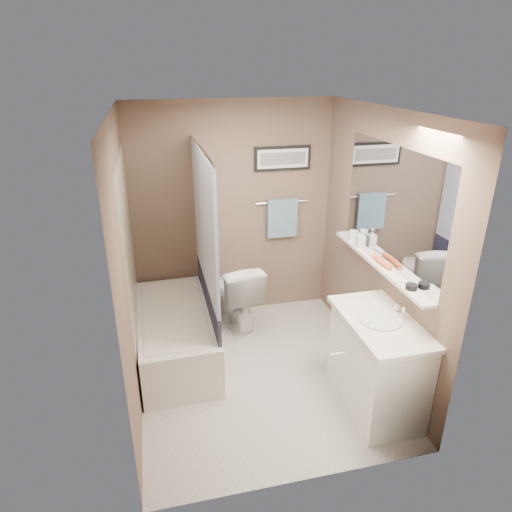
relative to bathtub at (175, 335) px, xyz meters
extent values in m
plane|color=#BCB7AE|center=(0.75, -0.45, -0.25)|extent=(2.50, 2.50, 0.00)
cube|color=white|center=(0.75, -0.45, 2.13)|extent=(2.20, 2.50, 0.04)
cube|color=brown|center=(0.75, 0.78, 0.95)|extent=(2.20, 0.04, 2.40)
cube|color=brown|center=(0.75, -1.68, 0.95)|extent=(2.20, 0.04, 2.40)
cube|color=brown|center=(-0.33, -0.45, 0.95)|extent=(0.04, 2.50, 2.40)
cube|color=brown|center=(1.83, -0.45, 0.95)|extent=(0.04, 2.50, 2.40)
cube|color=beige|center=(-0.34, 0.05, 0.75)|extent=(0.02, 1.55, 2.00)
cylinder|color=silver|center=(0.35, 0.05, 1.80)|extent=(0.02, 1.55, 0.02)
cube|color=white|center=(0.35, 0.05, 1.15)|extent=(0.03, 1.45, 1.28)
cube|color=#232542|center=(0.35, 0.05, 0.33)|extent=(0.03, 1.45, 0.36)
cube|color=silver|center=(1.84, -0.60, 1.37)|extent=(0.02, 1.60, 1.00)
cube|color=silver|center=(1.79, -0.60, 0.85)|extent=(0.12, 1.60, 0.03)
cylinder|color=silver|center=(1.30, 0.76, 1.05)|extent=(0.60, 0.02, 0.02)
cube|color=#91BDD3|center=(1.30, 0.74, 0.87)|extent=(0.34, 0.05, 0.44)
cube|color=black|center=(1.30, 0.78, 1.53)|extent=(0.62, 0.02, 0.26)
cube|color=white|center=(1.30, 0.77, 1.53)|extent=(0.56, 0.00, 0.20)
cube|color=#595959|center=(1.30, 0.76, 1.53)|extent=(0.50, 0.00, 0.13)
cube|color=silver|center=(1.30, -1.69, 0.75)|extent=(0.80, 0.02, 2.00)
cylinder|color=silver|center=(0.97, -1.64, 0.75)|extent=(0.10, 0.02, 0.02)
cube|color=white|center=(0.00, 0.00, 0.00)|extent=(0.74, 1.52, 0.50)
cube|color=white|center=(0.00, 0.00, 0.25)|extent=(0.56, 1.36, 0.02)
imported|color=white|center=(0.70, 0.46, 0.14)|extent=(0.54, 0.81, 0.77)
cube|color=white|center=(1.60, -1.09, 0.15)|extent=(0.51, 0.91, 0.80)
cube|color=white|center=(1.59, -1.09, 0.57)|extent=(0.54, 0.96, 0.04)
cylinder|color=silver|center=(1.58, -1.09, 0.60)|extent=(0.34, 0.34, 0.01)
cylinder|color=white|center=(1.78, -1.09, 0.64)|extent=(0.02, 0.02, 0.10)
sphere|color=white|center=(1.78, -0.99, 0.62)|extent=(0.05, 0.05, 0.05)
cylinder|color=black|center=(1.79, -1.13, 0.89)|extent=(0.09, 0.09, 0.04)
cylinder|color=#E05A1F|center=(1.79, -0.68, 0.89)|extent=(0.06, 0.22, 0.04)
cylinder|color=#ED5821|center=(1.79, -0.61, 0.89)|extent=(0.05, 0.22, 0.04)
cube|color=pink|center=(1.79, -0.38, 0.87)|extent=(0.05, 0.16, 0.01)
cylinder|color=white|center=(1.79, -0.07, 0.92)|extent=(0.08, 0.08, 0.10)
imported|color=#999999|center=(1.79, -0.23, 0.95)|extent=(0.08, 0.08, 0.17)
camera|label=1|loc=(-0.11, -3.90, 2.49)|focal=32.00mm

